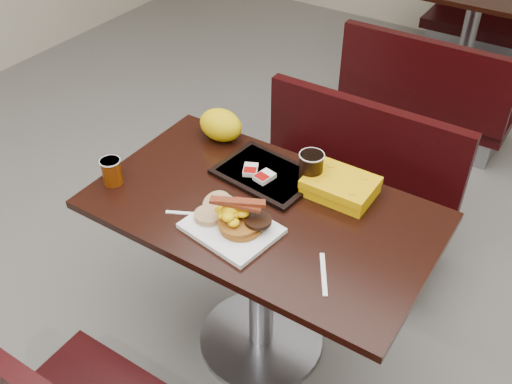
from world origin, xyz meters
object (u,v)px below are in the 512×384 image
Objects in this scene: table_near at (262,281)px; clamshell at (340,186)px; fork at (180,213)px; platter at (232,228)px; hashbrown_sleeve_right at (264,177)px; coffee_cup_near at (112,172)px; pancake_stack at (241,225)px; paper_bag at (221,125)px; knife at (324,274)px; hashbrown_sleeve_left at (251,170)px; bench_near_n at (342,190)px; table_far at (467,42)px; bench_far_s at (431,86)px; coffee_cup_far at (311,168)px; bench_far_n at (495,11)px; tray at (266,174)px.

clamshell is at bearing 48.17° from table_near.
clamshell is (0.41, 0.39, 0.03)m from fork.
hashbrown_sleeve_right is at bearing 108.15° from platter.
pancake_stack is at bearing 3.39° from coffee_cup_near.
pancake_stack is 0.57m from paper_bag.
pancake_stack is at bearing 26.26° from platter.
hashbrown_sleeve_left is at bearing -153.68° from knife.
knife is at bearing -26.93° from table_near.
paper_bag is (-0.37, -0.42, 0.45)m from bench_near_n.
coffee_cup_near reaches higher than pancake_stack.
table_far is at bearing 79.14° from coffee_cup_near.
bench_far_s is at bearing 96.64° from clamshell.
bench_far_s is 5.45× the size of paper_bag.
hashbrown_sleeve_left reaches higher than table_far.
platter is at bearing -105.57° from coffee_cup_far.
knife is 0.49m from hashbrown_sleeve_right.
hashbrown_sleeve_right is (0.07, -0.01, 0.00)m from hashbrown_sleeve_left.
knife is 0.45m from coffee_cup_far.
hashbrown_sleeve_right is (-0.07, 0.12, 0.40)m from table_near.
coffee_cup_near is 0.54× the size of paper_bag.
fork reaches higher than bench_far_s.
bench_far_n is 3.41× the size of platter.
platter is (-0.02, -3.45, 0.40)m from bench_far_n.
knife is 2.55× the size of hashbrown_sleeve_left.
knife is at bearing -83.24° from table_far.
tray is at bearing -21.87° from paper_bag.
hashbrown_sleeve_left is (-0.14, -2.47, 0.40)m from table_far.
bench_far_n is 7.06× the size of pancake_stack.
table_far is at bearing 94.49° from tray.
coffee_cup_near reaches higher than tray.
clamshell is at bearing 63.09° from pancake_stack.
coffee_cup_near is (-0.53, -2.78, 0.42)m from table_far.
hashbrown_sleeve_left is at bearing -93.14° from table_far.
knife is (0.33, -0.87, 0.39)m from bench_near_n.
paper_bag is (-0.29, 0.12, 0.06)m from tray.
table_near is at bearing 12.99° from fork.
paper_bag is (-0.70, 0.44, 0.06)m from knife.
paper_bag is at bearing 137.76° from platter.
hashbrown_sleeve_left is at bearing -92.45° from bench_far_n.
paper_bag is (0.16, 0.45, 0.01)m from coffee_cup_near.
hashbrown_sleeve_left is 0.07m from hashbrown_sleeve_right.
platter is 1.21× the size of clamshell.
bench_far_n is at bearing 154.49° from knife.
table_far is 2.78m from platter.
platter is (-0.02, -2.05, 0.40)m from bench_far_s.
hashbrown_sleeve_right is at bearing -92.21° from bench_far_s.
pancake_stack is at bearing -89.36° from bench_near_n.
paper_bag is (-0.45, 0.07, -0.01)m from coffee_cup_far.
bench_far_n is 5.64× the size of knife.
hashbrown_sleeve_right reaches higher than table_far.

